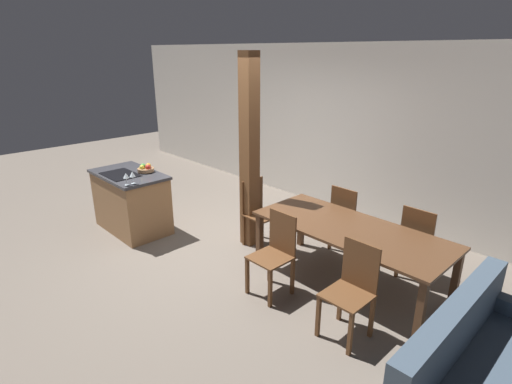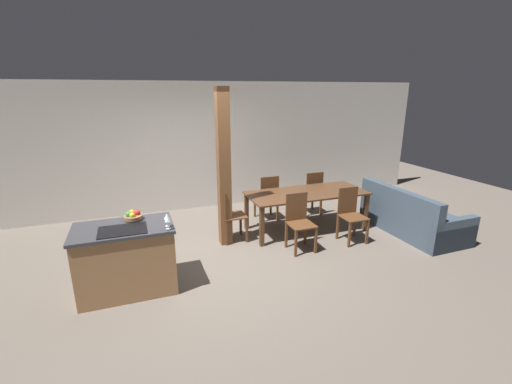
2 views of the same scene
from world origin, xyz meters
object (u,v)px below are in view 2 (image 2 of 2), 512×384
at_px(wine_glass_near, 168,219).
at_px(dining_chair_near_right, 351,214).
at_px(dining_chair_far_right, 311,192).
at_px(wine_glass_middle, 167,217).
at_px(dining_chair_head_end, 230,214).
at_px(dining_table, 306,196).
at_px(timber_post, 224,169).
at_px(fruit_bowl, 133,216).
at_px(couch, 411,218).
at_px(dining_chair_near_left, 299,221).
at_px(kitchen_island, 126,259).
at_px(dining_chair_far_left, 267,197).

xyz_separation_m(wine_glass_near, dining_chair_near_right, (3.10, 0.63, -0.54)).
relative_size(wine_glass_near, dining_chair_far_right, 0.18).
distance_m(wine_glass_middle, dining_chair_far_right, 3.68).
bearing_deg(dining_chair_head_end, dining_chair_near_right, -109.39).
relative_size(dining_table, timber_post, 0.85).
bearing_deg(fruit_bowl, couch, 0.62).
bearing_deg(fruit_bowl, dining_chair_near_left, 2.86).
relative_size(kitchen_island, dining_chair_far_right, 1.31).
distance_m(fruit_bowl, dining_table, 3.13).
bearing_deg(dining_chair_far_left, wine_glass_middle, 42.22).
height_order(fruit_bowl, dining_chair_near_left, fruit_bowl).
relative_size(dining_table, dining_chair_head_end, 2.37).
relative_size(dining_chair_far_right, couch, 0.50).
bearing_deg(dining_chair_head_end, kitchen_island, 121.84).
relative_size(dining_chair_near_left, dining_chair_far_right, 1.00).
relative_size(dining_chair_near_right, dining_chair_far_right, 1.00).
bearing_deg(dining_chair_far_left, dining_chair_far_right, -180.00).
height_order(kitchen_island, dining_chair_far_left, dining_chair_far_left).
xyz_separation_m(dining_chair_near_left, timber_post, (-1.07, 0.62, 0.80)).
height_order(fruit_bowl, wine_glass_near, wine_glass_near).
relative_size(fruit_bowl, dining_chair_far_right, 0.26).
xyz_separation_m(wine_glass_near, dining_chair_far_right, (3.10, 2.01, -0.54)).
relative_size(wine_glass_near, dining_chair_far_left, 0.18).
distance_m(wine_glass_middle, couch, 4.45).
height_order(dining_table, dining_chair_near_left, dining_chair_near_left).
bearing_deg(couch, dining_chair_near_right, 85.88).
height_order(wine_glass_near, dining_chair_near_right, wine_glass_near).
distance_m(kitchen_island, wine_glass_near, 0.83).
relative_size(kitchen_island, fruit_bowl, 5.06).
height_order(kitchen_island, dining_table, kitchen_island).
relative_size(dining_chair_far_left, dining_chair_far_right, 1.00).
height_order(kitchen_island, dining_chair_near_right, dining_chair_near_right).
bearing_deg(dining_table, wine_glass_middle, -154.81).
height_order(wine_glass_middle, dining_chair_far_left, wine_glass_middle).
xyz_separation_m(fruit_bowl, couch, (4.76, 0.05, -0.67)).
bearing_deg(dining_table, timber_post, -177.50).
distance_m(dining_table, dining_chair_far_right, 0.86).
height_order(dining_chair_near_left, dining_chair_near_right, same).
distance_m(dining_chair_far_right, dining_chair_head_end, 2.08).
bearing_deg(dining_chair_near_left, couch, -1.87).
height_order(kitchen_island, timber_post, timber_post).
height_order(dining_chair_near_right, couch, dining_chair_near_right).
distance_m(fruit_bowl, timber_post, 1.66).
height_order(wine_glass_near, dining_chair_far_right, wine_glass_near).
distance_m(dining_chair_near_right, dining_chair_far_right, 1.38).
xyz_separation_m(dining_chair_head_end, couch, (3.23, -0.76, -0.22)).
xyz_separation_m(fruit_bowl, timber_post, (1.43, 0.75, 0.35)).
bearing_deg(dining_chair_near_left, dining_chair_far_right, 54.49).
bearing_deg(dining_chair_head_end, dining_table, -90.00).
xyz_separation_m(dining_chair_near_left, dining_chair_near_right, (0.99, 0.00, 0.00)).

